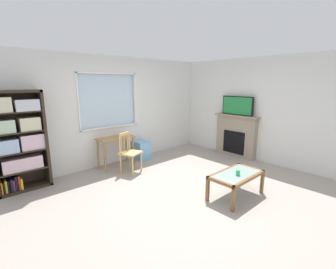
{
  "coord_description": "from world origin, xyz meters",
  "views": [
    {
      "loc": [
        -2.96,
        -2.87,
        1.99
      ],
      "look_at": [
        0.16,
        0.54,
        0.96
      ],
      "focal_mm": 25.0,
      "sensor_mm": 36.0,
      "label": 1
    }
  ],
  "objects_px": {
    "sippy_cup": "(238,173)",
    "coffee_table": "(236,177)",
    "bookshelf": "(18,139)",
    "plastic_drawer_unit": "(141,150)",
    "desk_under_window": "(116,143)",
    "wooden_chair": "(129,152)",
    "fireplace": "(236,136)",
    "tv": "(237,106)"
  },
  "relations": [
    {
      "from": "sippy_cup",
      "to": "coffee_table",
      "type": "bearing_deg",
      "value": 45.22
    },
    {
      "from": "bookshelf",
      "to": "plastic_drawer_unit",
      "type": "xyz_separation_m",
      "value": [
        2.72,
        -0.06,
        -0.74
      ]
    },
    {
      "from": "bookshelf",
      "to": "coffee_table",
      "type": "bearing_deg",
      "value": -46.99
    },
    {
      "from": "desk_under_window",
      "to": "wooden_chair",
      "type": "height_order",
      "value": "wooden_chair"
    },
    {
      "from": "wooden_chair",
      "to": "coffee_table",
      "type": "xyz_separation_m",
      "value": [
        0.72,
        -2.27,
        -0.09
      ]
    },
    {
      "from": "desk_under_window",
      "to": "fireplace",
      "type": "distance_m",
      "value": 3.21
    },
    {
      "from": "coffee_table",
      "to": "sippy_cup",
      "type": "bearing_deg",
      "value": -134.78
    },
    {
      "from": "coffee_table",
      "to": "plastic_drawer_unit",
      "type": "bearing_deg",
      "value": 89.61
    },
    {
      "from": "desk_under_window",
      "to": "coffee_table",
      "type": "relative_size",
      "value": 0.86
    },
    {
      "from": "desk_under_window",
      "to": "wooden_chair",
      "type": "xyz_separation_m",
      "value": [
        0.04,
        -0.52,
        -0.13
      ]
    },
    {
      "from": "wooden_chair",
      "to": "fireplace",
      "type": "distance_m",
      "value": 2.97
    },
    {
      "from": "fireplace",
      "to": "coffee_table",
      "type": "distance_m",
      "value": 2.47
    },
    {
      "from": "bookshelf",
      "to": "fireplace",
      "type": "distance_m",
      "value": 5.05
    },
    {
      "from": "plastic_drawer_unit",
      "to": "coffee_table",
      "type": "distance_m",
      "value": 2.84
    },
    {
      "from": "fireplace",
      "to": "coffee_table",
      "type": "xyz_separation_m",
      "value": [
        -2.08,
        -1.31,
        -0.2
      ]
    },
    {
      "from": "desk_under_window",
      "to": "bookshelf",
      "type": "bearing_deg",
      "value": 176.85
    },
    {
      "from": "plastic_drawer_unit",
      "to": "sippy_cup",
      "type": "xyz_separation_m",
      "value": [
        -0.08,
        -2.89,
        0.24
      ]
    },
    {
      "from": "bookshelf",
      "to": "fireplace",
      "type": "height_order",
      "value": "bookshelf"
    },
    {
      "from": "fireplace",
      "to": "tv",
      "type": "relative_size",
      "value": 1.4
    },
    {
      "from": "wooden_chair",
      "to": "tv",
      "type": "distance_m",
      "value": 3.09
    },
    {
      "from": "bookshelf",
      "to": "wooden_chair",
      "type": "bearing_deg",
      "value": -17.49
    },
    {
      "from": "fireplace",
      "to": "wooden_chair",
      "type": "bearing_deg",
      "value": 161.09
    },
    {
      "from": "plastic_drawer_unit",
      "to": "tv",
      "type": "bearing_deg",
      "value": -36.74
    },
    {
      "from": "tv",
      "to": "sippy_cup",
      "type": "bearing_deg",
      "value": -147.21
    },
    {
      "from": "plastic_drawer_unit",
      "to": "sippy_cup",
      "type": "height_order",
      "value": "sippy_cup"
    },
    {
      "from": "bookshelf",
      "to": "desk_under_window",
      "type": "height_order",
      "value": "bookshelf"
    },
    {
      "from": "desk_under_window",
      "to": "plastic_drawer_unit",
      "type": "distance_m",
      "value": 0.86
    },
    {
      "from": "bookshelf",
      "to": "wooden_chair",
      "type": "xyz_separation_m",
      "value": [
        1.98,
        -0.62,
        -0.52
      ]
    },
    {
      "from": "tv",
      "to": "desk_under_window",
      "type": "bearing_deg",
      "value": 152.4
    },
    {
      "from": "bookshelf",
      "to": "plastic_drawer_unit",
      "type": "height_order",
      "value": "bookshelf"
    },
    {
      "from": "plastic_drawer_unit",
      "to": "coffee_table",
      "type": "height_order",
      "value": "plastic_drawer_unit"
    },
    {
      "from": "tv",
      "to": "wooden_chair",
      "type": "bearing_deg",
      "value": 160.97
    },
    {
      "from": "fireplace",
      "to": "tv",
      "type": "height_order",
      "value": "tv"
    },
    {
      "from": "desk_under_window",
      "to": "plastic_drawer_unit",
      "type": "height_order",
      "value": "desk_under_window"
    },
    {
      "from": "plastic_drawer_unit",
      "to": "desk_under_window",
      "type": "bearing_deg",
      "value": -176.33
    },
    {
      "from": "bookshelf",
      "to": "tv",
      "type": "relative_size",
      "value": 2.11
    },
    {
      "from": "bookshelf",
      "to": "tv",
      "type": "distance_m",
      "value": 5.04
    },
    {
      "from": "wooden_chair",
      "to": "tv",
      "type": "relative_size",
      "value": 1.02
    },
    {
      "from": "desk_under_window",
      "to": "tv",
      "type": "relative_size",
      "value": 0.97
    },
    {
      "from": "desk_under_window",
      "to": "wooden_chair",
      "type": "relative_size",
      "value": 0.96
    },
    {
      "from": "bookshelf",
      "to": "coffee_table",
      "type": "distance_m",
      "value": 4.0
    },
    {
      "from": "coffee_table",
      "to": "wooden_chair",
      "type": "bearing_deg",
      "value": 107.63
    }
  ]
}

